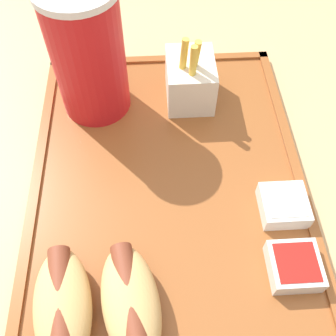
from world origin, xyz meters
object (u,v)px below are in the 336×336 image
object	(u,v)px
fries_carton	(190,80)
sauce_cup_ketchup	(294,266)
hot_dog_near	(131,302)
sauce_cup_mayo	(284,205)
soda_cup	(88,53)
hot_dog_far	(62,306)

from	to	relation	value
fries_carton	sauce_cup_ketchup	xyz separation A→B (m)	(-0.26, -0.09, -0.02)
hot_dog_near	sauce_cup_mayo	bearing A→B (deg)	-59.66
soda_cup	hot_dog_near	world-z (taller)	soda_cup
hot_dog_near	hot_dog_far	bearing A→B (deg)	90.00
fries_carton	sauce_cup_ketchup	distance (m)	0.27
fries_carton	sauce_cup_ketchup	world-z (taller)	fries_carton
hot_dog_far	sauce_cup_ketchup	distance (m)	0.23
soda_cup	hot_dog_near	bearing A→B (deg)	-170.70
soda_cup	sauce_cup_ketchup	xyz separation A→B (m)	(-0.25, -0.21, -0.08)
fries_carton	hot_dog_near	bearing A→B (deg)	164.12
sauce_cup_mayo	sauce_cup_ketchup	world-z (taller)	same
soda_cup	hot_dog_far	distance (m)	0.29
hot_dog_far	sauce_cup_ketchup	world-z (taller)	hot_dog_far
soda_cup	hot_dog_near	xyz separation A→B (m)	(-0.28, -0.05, -0.07)
hot_dog_near	sauce_cup_ketchup	world-z (taller)	hot_dog_near
hot_dog_near	sauce_cup_ketchup	distance (m)	0.17
fries_carton	sauce_cup_mayo	size ratio (longest dim) A/B	2.02
sauce_cup_ketchup	soda_cup	bearing A→B (deg)	40.21
hot_dog_far	soda_cup	bearing A→B (deg)	-3.69
sauce_cup_mayo	hot_dog_near	bearing A→B (deg)	120.34
hot_dog_far	fries_carton	xyz separation A→B (m)	(0.29, -0.15, 0.01)
sauce_cup_ketchup	hot_dog_far	bearing A→B (deg)	97.28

